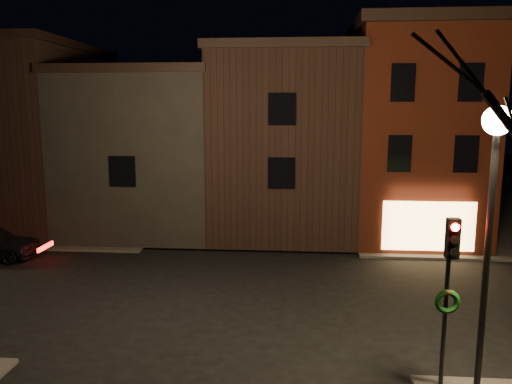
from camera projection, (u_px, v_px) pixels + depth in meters
The scene contains 8 objects.
ground at pixel (233, 297), 17.50m from camera, with size 120.00×120.00×0.00m, color black.
sidewalk_far_left at pixel (11, 193), 38.75m from camera, with size 30.00×30.00×0.12m, color #2D2B28.
corner_building at pixel (412, 131), 25.28m from camera, with size 6.50×8.50×10.50m.
row_building_a at pixel (285, 141), 26.90m from camera, with size 7.30×10.30×9.40m.
row_building_b at pixel (153, 149), 27.57m from camera, with size 7.80×10.30×8.40m.
row_building_c at pixel (27, 135), 28.03m from camera, with size 7.30×10.30×9.90m.
street_lamp_near at pixel (493, 175), 10.25m from camera, with size 0.60×0.60×6.48m.
traffic_signal at pixel (449, 277), 11.17m from camera, with size 0.58×0.38×4.05m.
Camera 1 is at (2.15, -16.53, 6.53)m, focal length 35.00 mm.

